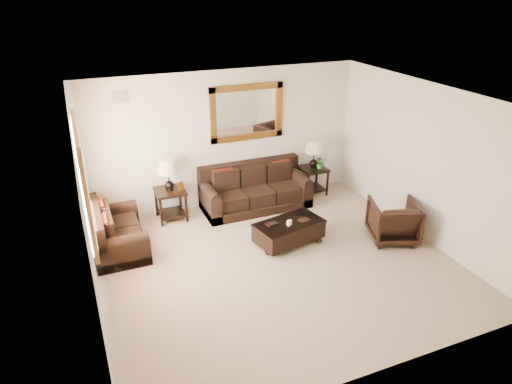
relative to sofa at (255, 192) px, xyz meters
name	(u,v)px	position (x,y,z in m)	size (l,w,h in m)	color
room	(279,188)	(-0.45, -2.08, 1.03)	(5.51, 5.01, 2.71)	#86755C
window	(84,181)	(-3.15, -1.18, 1.23)	(0.07, 1.96, 1.66)	white
mirror	(247,113)	(0.00, 0.39, 1.53)	(1.50, 0.06, 1.10)	#4D360F
air_vent	(120,98)	(-2.35, 0.40, 2.03)	(0.25, 0.02, 0.18)	#999999
sofa	(255,192)	(0.00, 0.00, 0.00)	(2.13, 0.92, 0.87)	black
loveseat	(115,234)	(-2.80, -0.64, -0.02)	(0.85, 1.43, 0.81)	black
end_table_left	(169,181)	(-1.68, 0.10, 0.48)	(0.55, 0.55, 1.22)	black
end_table_right	(314,159)	(1.39, 0.11, 0.46)	(0.54, 0.54, 1.19)	black
coffee_table	(289,230)	(0.01, -1.55, -0.07)	(1.29, 0.87, 0.50)	black
armchair	(394,219)	(1.75, -2.14, 0.08)	(0.78, 0.73, 0.80)	black
potted_plant	(321,164)	(1.51, 0.01, 0.38)	(0.26, 0.29, 0.22)	#20571E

